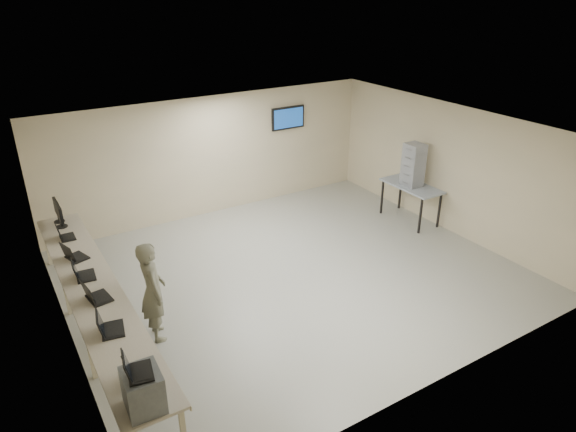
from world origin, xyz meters
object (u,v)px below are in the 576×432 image
soldier (153,291)px  side_table (411,188)px  workbench (94,292)px  equipment_box (143,390)px

soldier → side_table: (6.42, 1.09, -0.02)m
soldier → side_table: size_ratio=1.13×
side_table → soldier: bearing=-170.3°
workbench → soldier: (0.77, -0.44, -0.00)m
soldier → side_table: bearing=-74.2°
equipment_box → side_table: (7.25, 3.40, -0.33)m
equipment_box → soldier: bearing=73.0°
workbench → equipment_box: (-0.06, -2.75, 0.31)m
equipment_box → soldier: size_ratio=0.28×
side_table → equipment_box: bearing=-154.9°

